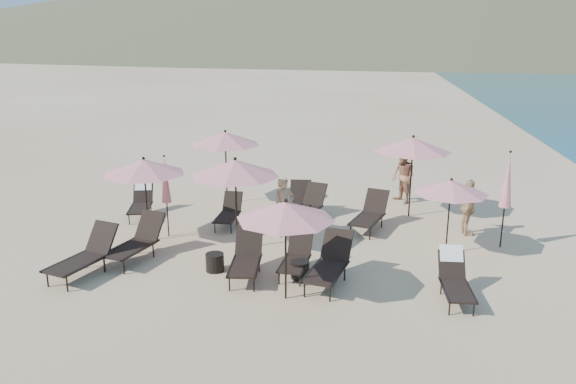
# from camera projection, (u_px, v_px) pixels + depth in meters

# --- Properties ---
(ground) EXTENTS (800.00, 800.00, 0.00)m
(ground) POSITION_uv_depth(u_px,v_px,m) (314.00, 282.00, 12.74)
(ground) COLOR #D6BA8C
(ground) RESTS_ON ground
(lounger_0) EXTENTS (1.20, 1.97, 1.07)m
(lounger_0) POSITION_uv_depth(u_px,v_px,m) (85.00, 255.00, 13.01)
(lounger_0) COLOR black
(lounger_0) RESTS_ON ground
(lounger_1) EXTENTS (1.14, 1.94, 1.05)m
(lounger_1) POSITION_uv_depth(u_px,v_px,m) (136.00, 241.00, 13.88)
(lounger_1) COLOR black
(lounger_1) RESTS_ON ground
(lounger_2) EXTENTS (0.79, 1.75, 0.98)m
(lounger_2) POSITION_uv_depth(u_px,v_px,m) (246.00, 258.00, 12.93)
(lounger_2) COLOR black
(lounger_2) RESTS_ON ground
(lounger_3) EXTENTS (0.70, 1.56, 0.87)m
(lounger_3) POSITION_uv_depth(u_px,v_px,m) (296.00, 257.00, 13.13)
(lounger_3) COLOR black
(lounger_3) RESTS_ON ground
(lounger_4) EXTENTS (1.08, 1.93, 1.05)m
(lounger_4) POSITION_uv_depth(u_px,v_px,m) (329.00, 263.00, 12.55)
(lounger_4) COLOR black
(lounger_4) RESTS_ON ground
(lounger_5) EXTENTS (0.67, 1.60, 0.98)m
(lounger_5) POSITION_uv_depth(u_px,v_px,m) (455.00, 278.00, 11.86)
(lounger_5) COLOR black
(lounger_5) RESTS_ON ground
(lounger_6) EXTENTS (0.97, 1.74, 1.03)m
(lounger_6) POSITION_uv_depth(u_px,v_px,m) (141.00, 200.00, 17.26)
(lounger_6) COLOR black
(lounger_6) RESTS_ON ground
(lounger_7) EXTENTS (0.59, 1.50, 0.86)m
(lounger_7) POSITION_uv_depth(u_px,v_px,m) (229.00, 212.00, 16.42)
(lounger_7) COLOR black
(lounger_7) RESTS_ON ground
(lounger_8) EXTENTS (0.80, 1.80, 1.01)m
(lounger_8) POSITION_uv_depth(u_px,v_px,m) (300.00, 203.00, 17.08)
(lounger_8) COLOR black
(lounger_8) RESTS_ON ground
(lounger_9) EXTENTS (1.18, 1.87, 1.01)m
(lounger_9) POSITION_uv_depth(u_px,v_px,m) (307.00, 205.00, 16.82)
(lounger_9) COLOR black
(lounger_9) RESTS_ON ground
(lounger_10) EXTENTS (1.17, 1.89, 1.02)m
(lounger_10) POSITION_uv_depth(u_px,v_px,m) (370.00, 213.00, 16.05)
(lounger_10) COLOR black
(lounger_10) RESTS_ON ground
(umbrella_open_0) EXTENTS (2.16, 2.16, 2.33)m
(umbrella_open_0) POSITION_uv_depth(u_px,v_px,m) (144.00, 167.00, 14.76)
(umbrella_open_0) COLOR black
(umbrella_open_0) RESTS_ON ground
(umbrella_open_1) EXTENTS (2.28, 2.28, 2.45)m
(umbrella_open_1) POSITION_uv_depth(u_px,v_px,m) (235.00, 168.00, 14.15)
(umbrella_open_1) COLOR black
(umbrella_open_1) RESTS_ON ground
(umbrella_open_2) EXTENTS (1.86, 1.86, 2.00)m
(umbrella_open_2) POSITION_uv_depth(u_px,v_px,m) (451.00, 187.00, 13.93)
(umbrella_open_2) COLOR black
(umbrella_open_2) RESTS_ON ground
(umbrella_open_3) EXTENTS (2.27, 2.27, 2.45)m
(umbrella_open_3) POSITION_uv_depth(u_px,v_px,m) (225.00, 138.00, 18.16)
(umbrella_open_3) COLOR black
(umbrella_open_3) RESTS_ON ground
(umbrella_open_4) EXTENTS (2.35, 2.35, 2.53)m
(umbrella_open_4) POSITION_uv_depth(u_px,v_px,m) (413.00, 145.00, 16.77)
(umbrella_open_4) COLOR black
(umbrella_open_4) RESTS_ON ground
(umbrella_open_5) EXTENTS (2.06, 2.06, 2.22)m
(umbrella_open_5) POSITION_uv_depth(u_px,v_px,m) (286.00, 211.00, 11.43)
(umbrella_open_5) COLOR black
(umbrella_open_5) RESTS_ON ground
(umbrella_closed_0) EXTENTS (0.30, 0.30, 2.61)m
(umbrella_closed_0) POSITION_uv_depth(u_px,v_px,m) (507.00, 181.00, 14.33)
(umbrella_closed_0) COLOR black
(umbrella_closed_0) RESTS_ON ground
(umbrella_closed_1) EXTENTS (0.27, 0.27, 2.31)m
(umbrella_closed_1) POSITION_uv_depth(u_px,v_px,m) (165.00, 180.00, 15.20)
(umbrella_closed_1) COLOR black
(umbrella_closed_1) RESTS_ON ground
(side_table_0) EXTENTS (0.44, 0.44, 0.43)m
(side_table_0) POSITION_uv_depth(u_px,v_px,m) (215.00, 262.00, 13.29)
(side_table_0) COLOR black
(side_table_0) RESTS_ON ground
(side_table_1) EXTENTS (0.43, 0.43, 0.41)m
(side_table_1) POSITION_uv_depth(u_px,v_px,m) (300.00, 270.00, 12.91)
(side_table_1) COLOR black
(side_table_1) RESTS_ON ground
(beachgoer_a) EXTENTS (0.73, 0.69, 1.68)m
(beachgoer_a) POSITION_uv_depth(u_px,v_px,m) (284.00, 207.00, 15.43)
(beachgoer_a) COLOR tan
(beachgoer_a) RESTS_ON ground
(beachgoer_b) EXTENTS (1.04, 1.10, 1.80)m
(beachgoer_b) POSITION_uv_depth(u_px,v_px,m) (403.00, 176.00, 18.48)
(beachgoer_b) COLOR #9F6E52
(beachgoer_b) RESTS_ON ground
(beachgoer_c) EXTENTS (0.53, 0.99, 1.60)m
(beachgoer_c) POSITION_uv_depth(u_px,v_px,m) (468.00, 207.00, 15.53)
(beachgoer_c) COLOR tan
(beachgoer_c) RESTS_ON ground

